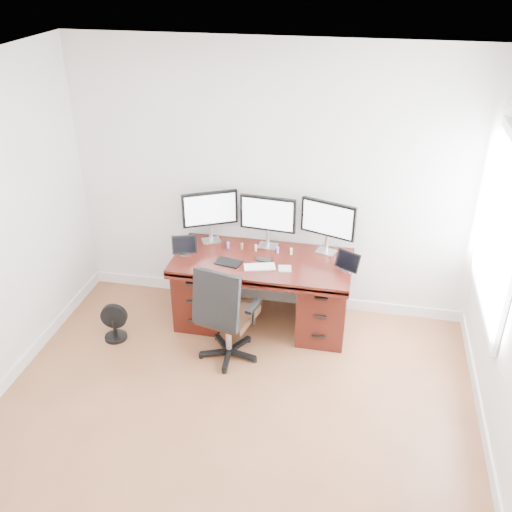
% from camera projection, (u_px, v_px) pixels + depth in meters
% --- Properties ---
extents(ground, '(4.50, 4.50, 0.00)m').
position_uv_depth(ground, '(216.00, 463.00, 4.25)').
color(ground, brown).
rests_on(ground, ground).
extents(back_wall, '(4.00, 0.10, 2.70)m').
position_uv_depth(back_wall, '(272.00, 183.00, 5.52)').
color(back_wall, white).
rests_on(back_wall, ground).
extents(desk, '(1.70, 0.80, 0.75)m').
position_uv_depth(desk, '(263.00, 288.00, 5.62)').
color(desk, '#3F120C').
rests_on(desk, ground).
extents(office_chair, '(0.63, 0.63, 0.99)m').
position_uv_depth(office_chair, '(226.00, 329.00, 5.16)').
color(office_chair, black).
rests_on(office_chair, ground).
extents(floor_fan, '(0.26, 0.22, 0.37)m').
position_uv_depth(floor_fan, '(114.00, 323.00, 5.49)').
color(floor_fan, black).
rests_on(floor_fan, ground).
extents(monitor_left, '(0.51, 0.28, 0.53)m').
position_uv_depth(monitor_left, '(210.00, 211.00, 5.60)').
color(monitor_left, silver).
rests_on(monitor_left, desk).
extents(monitor_center, '(0.55, 0.15, 0.53)m').
position_uv_depth(monitor_center, '(268.00, 216.00, 5.49)').
color(monitor_center, silver).
rests_on(monitor_center, desk).
extents(monitor_right, '(0.53, 0.21, 0.53)m').
position_uv_depth(monitor_right, '(328.00, 221.00, 5.39)').
color(monitor_right, silver).
rests_on(monitor_right, desk).
extents(tablet_left, '(0.25, 0.14, 0.19)m').
position_uv_depth(tablet_left, '(184.00, 246.00, 5.48)').
color(tablet_left, silver).
rests_on(tablet_left, desk).
extents(tablet_right, '(0.24, 0.18, 0.19)m').
position_uv_depth(tablet_right, '(347.00, 263.00, 5.20)').
color(tablet_right, silver).
rests_on(tablet_right, desk).
extents(keyboard, '(0.31, 0.20, 0.01)m').
position_uv_depth(keyboard, '(260.00, 267.00, 5.29)').
color(keyboard, white).
rests_on(keyboard, desk).
extents(trackpad, '(0.14, 0.14, 0.01)m').
position_uv_depth(trackpad, '(285.00, 269.00, 5.26)').
color(trackpad, '#B9BBC0').
rests_on(trackpad, desk).
extents(drawing_tablet, '(0.26, 0.19, 0.01)m').
position_uv_depth(drawing_tablet, '(228.00, 262.00, 5.37)').
color(drawing_tablet, black).
rests_on(drawing_tablet, desk).
extents(phone, '(0.15, 0.09, 0.01)m').
position_uv_depth(phone, '(263.00, 260.00, 5.41)').
color(phone, black).
rests_on(phone, desk).
extents(figurine_blue, '(0.03, 0.03, 0.07)m').
position_uv_depth(figurine_blue, '(228.00, 245.00, 5.60)').
color(figurine_blue, '#5069F4').
rests_on(figurine_blue, desk).
extents(figurine_brown, '(0.03, 0.03, 0.07)m').
position_uv_depth(figurine_brown, '(242.00, 246.00, 5.58)').
color(figurine_brown, brown).
rests_on(figurine_brown, desk).
extents(figurine_orange, '(0.03, 0.03, 0.07)m').
position_uv_depth(figurine_orange, '(256.00, 247.00, 5.55)').
color(figurine_orange, '#F4865C').
rests_on(figurine_orange, desk).
extents(figurine_purple, '(0.03, 0.03, 0.07)m').
position_uv_depth(figurine_purple, '(278.00, 249.00, 5.51)').
color(figurine_purple, '#A274D7').
rests_on(figurine_purple, desk).
extents(figurine_yellow, '(0.03, 0.03, 0.07)m').
position_uv_depth(figurine_yellow, '(291.00, 251.00, 5.49)').
color(figurine_yellow, '#CBC05B').
rests_on(figurine_yellow, desk).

